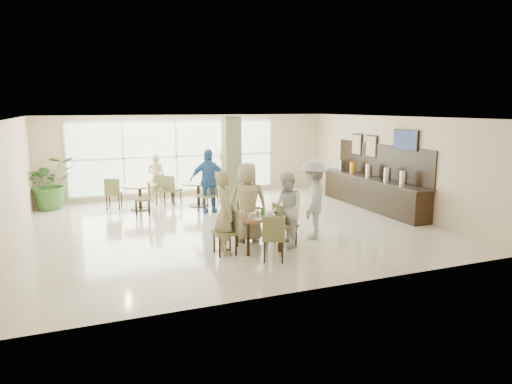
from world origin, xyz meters
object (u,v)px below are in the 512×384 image
object	(u,v)px
round_table_right	(198,188)
teen_left	(225,213)
round_table_left	(140,191)
teen_far	(247,202)
teen_right	(287,210)
adult_b	(226,175)
main_table	(258,220)
adult_standing	(156,178)
teen_standing	(313,199)
adult_a	(208,181)
potted_plant	(50,183)
buffet_counter	(372,190)

from	to	relation	value
round_table_right	teen_left	world-z (taller)	teen_left
round_table_right	teen_left	distance (m)	4.89
round_table_left	teen_far	world-z (taller)	teen_far
teen_far	teen_right	size ratio (longest dim) A/B	1.09
adult_b	main_table	bearing A→B (deg)	-20.69
round_table_right	adult_standing	xyz separation A→B (m)	(-1.11, 1.13, 0.22)
teen_standing	teen_right	bearing A→B (deg)	-30.18
round_table_right	adult_b	size ratio (longest dim) A/B	0.57
adult_a	adult_standing	xyz separation A→B (m)	(-1.17, 2.07, -0.15)
teen_left	round_table_right	bearing A→B (deg)	-7.09
adult_a	teen_far	bearing A→B (deg)	-88.01
round_table_left	adult_b	bearing A→B (deg)	-1.63
round_table_right	teen_right	xyz separation A→B (m)	(0.75, -4.89, 0.27)
potted_plant	teen_right	distance (m)	7.90
buffet_counter	adult_b	distance (m)	4.58
main_table	teen_standing	world-z (taller)	teen_standing
main_table	teen_right	xyz separation A→B (m)	(0.66, -0.05, 0.19)
teen_right	adult_a	world-z (taller)	adult_a
teen_far	teen_standing	distance (m)	1.55
round_table_right	main_table	bearing A→B (deg)	-89.01
buffet_counter	teen_far	distance (m)	5.15
adult_standing	adult_a	bearing A→B (deg)	144.26
adult_a	adult_b	distance (m)	1.32
buffet_counter	teen_right	distance (m)	4.91
round_table_left	potted_plant	size ratio (longest dim) A/B	0.66
round_table_left	teen_standing	size ratio (longest dim) A/B	0.57
teen_far	potted_plant	bearing A→B (deg)	-34.43
teen_right	adult_standing	xyz separation A→B (m)	(-1.86, 6.01, -0.05)
buffet_counter	potted_plant	distance (m)	9.80
round_table_right	teen_far	xyz separation A→B (m)	(0.10, -4.15, 0.35)
teen_standing	adult_b	xyz separation A→B (m)	(-0.68, 4.52, -0.01)
adult_standing	teen_standing	bearing A→B (deg)	140.77
adult_b	buffet_counter	bearing A→B (deg)	48.96
round_table_right	teen_standing	bearing A→B (deg)	-70.08
teen_far	main_table	bearing A→B (deg)	104.84
main_table	adult_b	world-z (taller)	adult_b
teen_left	teen_right	size ratio (longest dim) A/B	1.05
adult_a	adult_standing	size ratio (longest dim) A/B	1.19
teen_standing	adult_standing	world-z (taller)	teen_standing
adult_a	adult_b	xyz separation A→B (m)	(0.89, 0.98, -0.00)
buffet_counter	teen_right	xyz separation A→B (m)	(-4.14, -2.63, 0.28)
potted_plant	teen_standing	bearing A→B (deg)	-43.85
potted_plant	teen_standing	size ratio (longest dim) A/B	0.86
main_table	round_table_right	world-z (taller)	same
round_table_left	adult_b	distance (m)	2.75
teen_far	adult_a	bearing A→B (deg)	-72.96
round_table_right	teen_far	size ratio (longest dim) A/B	0.58
main_table	teen_right	bearing A→B (deg)	-4.22
potted_plant	teen_right	xyz separation A→B (m)	(5.03, -6.09, 0.03)
main_table	teen_far	xyz separation A→B (m)	(0.02, 0.69, 0.27)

